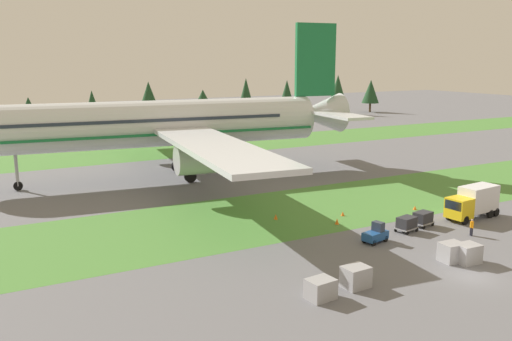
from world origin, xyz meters
TOP-DOWN VIEW (x-y plane):
  - ground_plane at (0.00, 0.00)m, footprint 400.00×400.00m
  - grass_strip_near at (0.00, 23.26)m, footprint 320.00×17.91m
  - grass_strip_far at (0.00, 71.09)m, footprint 320.00×17.91m
  - airliner at (-9.43, 47.01)m, footprint 57.98×71.77m
  - baggage_tug at (-1.24, 10.11)m, footprint 2.81×1.80m
  - cargo_dolly_lead at (3.68, 11.13)m, footprint 2.46×1.91m
  - cargo_dolly_second at (6.52, 11.72)m, footprint 2.46×1.91m
  - catering_truck at (13.47, 11.22)m, footprint 7.15×2.98m
  - ground_crew_marshaller at (8.48, 7.09)m, footprint 0.36×0.53m
  - uld_container_0 at (-13.16, 2.29)m, footprint 2.15×1.79m
  - uld_container_1 at (-9.57, 2.72)m, footprint 2.10×1.73m
  - uld_container_2 at (1.26, 3.09)m, footprint 2.08×1.70m
  - uld_container_3 at (2.19, 2.19)m, footprint 2.09×1.72m
  - taxiway_marker_0 at (10.46, 16.84)m, footprint 0.44×0.44m
  - taxiway_marker_1 at (1.47, 18.84)m, footprint 0.44×0.44m
  - taxiway_marker_2 at (-5.88, 21.23)m, footprint 0.44×0.44m
  - taxiway_marker_3 at (-1.02, 16.56)m, footprint 0.44×0.44m
  - distant_tree_line at (6.30, 112.48)m, footprint 175.79×10.02m

SIDE VIEW (x-z plane):
  - ground_plane at x=0.00m, z-range 0.00..0.00m
  - grass_strip_near at x=0.00m, z-range 0.00..0.01m
  - grass_strip_far at x=0.00m, z-range 0.00..0.01m
  - taxiway_marker_1 at x=1.47m, z-range 0.00..0.46m
  - taxiway_marker_0 at x=10.46m, z-range 0.00..0.46m
  - taxiway_marker_2 at x=-5.88m, z-range 0.00..0.57m
  - taxiway_marker_3 at x=-1.02m, z-range 0.00..0.63m
  - uld_container_0 at x=-13.16m, z-range 0.00..1.53m
  - baggage_tug at x=-1.24m, z-range -0.17..1.80m
  - uld_container_1 at x=-9.57m, z-range 0.00..1.67m
  - uld_container_2 at x=1.26m, z-range 0.00..1.68m
  - uld_container_3 at x=2.19m, z-range 0.00..1.68m
  - cargo_dolly_lead at x=3.68m, z-range 0.14..1.69m
  - cargo_dolly_second at x=6.52m, z-range 0.14..1.69m
  - ground_crew_marshaller at x=8.48m, z-range 0.08..1.82m
  - catering_truck at x=13.47m, z-range 0.16..3.74m
  - distant_tree_line at x=6.30m, z-range 0.83..13.29m
  - airliner at x=-9.43m, z-range -3.23..19.63m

